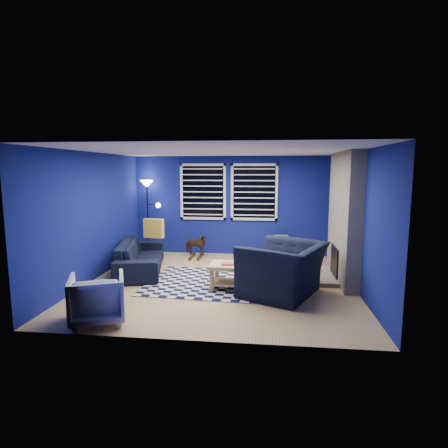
% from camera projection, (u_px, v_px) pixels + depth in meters
% --- Properties ---
extents(floor, '(5.00, 5.00, 0.00)m').
position_uv_depth(floor, '(220.00, 282.00, 7.23)').
color(floor, tan).
rests_on(floor, ground).
extents(ceiling, '(5.00, 5.00, 0.00)m').
position_uv_depth(ceiling, '(220.00, 151.00, 6.87)').
color(ceiling, white).
rests_on(ceiling, wall_back).
extents(wall_back, '(5.00, 0.00, 5.00)m').
position_uv_depth(wall_back, '(232.00, 206.00, 9.50)').
color(wall_back, navy).
rests_on(wall_back, floor).
extents(wall_left, '(0.00, 5.00, 5.00)m').
position_uv_depth(wall_left, '(94.00, 216.00, 7.33)').
color(wall_left, navy).
rests_on(wall_left, floor).
extents(wall_right, '(0.00, 5.00, 5.00)m').
position_uv_depth(wall_right, '(357.00, 220.00, 6.76)').
color(wall_right, navy).
rests_on(wall_right, floor).
extents(fireplace, '(0.65, 2.00, 2.50)m').
position_uv_depth(fireplace, '(343.00, 220.00, 7.28)').
color(fireplace, gray).
rests_on(fireplace, floor).
extents(window_left, '(1.17, 0.06, 1.42)m').
position_uv_depth(window_left, '(203.00, 192.00, 9.50)').
color(window_left, black).
rests_on(window_left, wall_back).
extents(window_right, '(1.17, 0.06, 1.42)m').
position_uv_depth(window_right, '(254.00, 192.00, 9.35)').
color(window_right, black).
rests_on(window_right, wall_back).
extents(tv, '(0.07, 1.00, 0.58)m').
position_uv_depth(tv, '(335.00, 203.00, 8.71)').
color(tv, black).
rests_on(tv, wall_right).
extents(rug, '(2.61, 2.14, 0.02)m').
position_uv_depth(rug, '(214.00, 283.00, 7.18)').
color(rug, black).
rests_on(rug, floor).
extents(sofa, '(2.34, 1.33, 0.64)m').
position_uv_depth(sofa, '(141.00, 256.00, 8.01)').
color(sofa, black).
rests_on(sofa, floor).
extents(armchair_big, '(1.78, 1.70, 0.91)m').
position_uv_depth(armchair_big, '(283.00, 269.00, 6.46)').
color(armchair_big, black).
rests_on(armchair_big, floor).
extents(armchair_bent, '(0.97, 0.98, 0.69)m').
position_uv_depth(armchair_bent, '(97.00, 298.00, 5.33)').
color(armchair_bent, gray).
rests_on(armchair_bent, floor).
extents(rocking_horse, '(0.40, 0.65, 0.52)m').
position_uv_depth(rocking_horse, '(196.00, 245.00, 9.18)').
color(rocking_horse, '#4C2B18').
rests_on(rocking_horse, floor).
extents(coffee_table, '(1.04, 0.65, 0.49)m').
position_uv_depth(coffee_table, '(237.00, 271.00, 6.74)').
color(coffee_table, tan).
rests_on(coffee_table, rug).
extents(cabinet, '(0.55, 0.37, 0.54)m').
position_uv_depth(cabinet, '(281.00, 248.00, 9.26)').
color(cabinet, tan).
rests_on(cabinet, floor).
extents(floor_lamp, '(0.52, 0.32, 1.89)m').
position_uv_depth(floor_lamp, '(148.00, 194.00, 9.46)').
color(floor_lamp, black).
rests_on(floor_lamp, floor).
extents(throw_pillow, '(0.46, 0.20, 0.43)m').
position_uv_depth(throw_pillow, '(154.00, 228.00, 8.39)').
color(throw_pillow, gold).
rests_on(throw_pillow, sofa).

